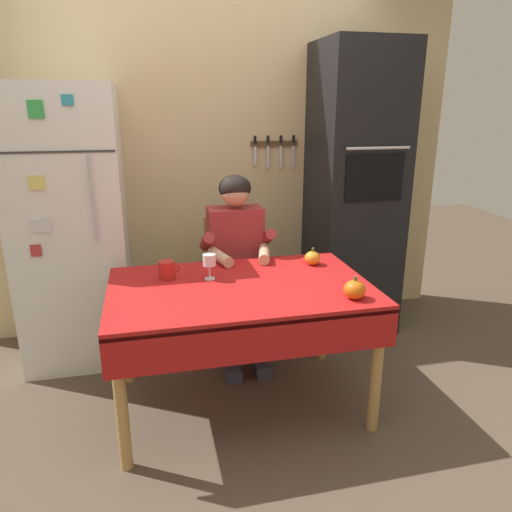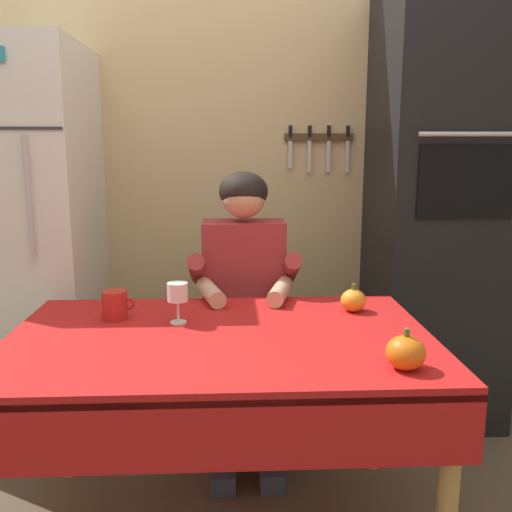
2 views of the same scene
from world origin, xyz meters
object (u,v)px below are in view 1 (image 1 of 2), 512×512
at_px(seated_person, 237,253).
at_px(pumpkin_large, 313,258).
at_px(pumpkin_medium, 355,290).
at_px(chair_behind_person, 233,276).
at_px(coffee_mug, 167,270).
at_px(wall_oven, 354,192).
at_px(wine_glass, 209,261).
at_px(refrigerator, 72,228).
at_px(dining_table, 241,301).

height_order(seated_person, pumpkin_large, seated_person).
distance_m(seated_person, pumpkin_medium, 0.99).
xyz_separation_m(chair_behind_person, coffee_mug, (-0.47, -0.58, 0.28)).
height_order(wall_oven, pumpkin_large, wall_oven).
xyz_separation_m(wall_oven, pumpkin_large, (-0.55, -0.66, -0.27)).
bearing_deg(wine_glass, seated_person, 61.76).
xyz_separation_m(refrigerator, pumpkin_large, (1.45, -0.62, -0.12)).
bearing_deg(coffee_mug, wine_glass, -15.15).
xyz_separation_m(refrigerator, seated_person, (1.05, -0.28, -0.16)).
bearing_deg(wall_oven, dining_table, -138.69).
xyz_separation_m(wall_oven, dining_table, (-1.05, -0.92, -0.39)).
bearing_deg(pumpkin_large, coffee_mug, -176.66).
bearing_deg(seated_person, wine_glass, -118.24).
height_order(wall_oven, coffee_mug, wall_oven).
xyz_separation_m(chair_behind_person, pumpkin_large, (0.40, -0.53, 0.27)).
bearing_deg(refrigerator, pumpkin_large, -23.23).
distance_m(dining_table, wine_glass, 0.28).
height_order(refrigerator, wall_oven, wall_oven).
bearing_deg(dining_table, wine_glass, 134.77).
height_order(refrigerator, coffee_mug, refrigerator).
bearing_deg(seated_person, chair_behind_person, 90.00).
xyz_separation_m(refrigerator, coffee_mug, (0.57, -0.67, -0.11)).
bearing_deg(chair_behind_person, wine_glass, -110.79).
xyz_separation_m(coffee_mug, pumpkin_medium, (0.90, -0.50, -0.00)).
relative_size(seated_person, coffee_mug, 10.57).
bearing_deg(coffee_mug, dining_table, -29.20).
relative_size(refrigerator, seated_person, 1.45).
distance_m(chair_behind_person, wine_glass, 0.77).
distance_m(seated_person, pumpkin_large, 0.53).
xyz_separation_m(refrigerator, wall_oven, (2.00, 0.04, 0.15)).
relative_size(coffee_mug, wine_glass, 0.81).
relative_size(wall_oven, wine_glass, 14.38).
distance_m(wall_oven, wine_glass, 1.44).
distance_m(coffee_mug, wine_glass, 0.24).
xyz_separation_m(chair_behind_person, wine_glass, (-0.24, -0.64, 0.34)).
distance_m(seated_person, coffee_mug, 0.62).
height_order(wall_oven, dining_table, wall_oven).
relative_size(wall_oven, seated_person, 1.69).
distance_m(coffee_mug, pumpkin_medium, 1.03).
height_order(seated_person, pumpkin_medium, seated_person).
height_order(chair_behind_person, pumpkin_medium, chair_behind_person).
distance_m(chair_behind_person, coffee_mug, 0.80).
height_order(wine_glass, pumpkin_large, wine_glass).
bearing_deg(pumpkin_medium, refrigerator, 141.35).
distance_m(refrigerator, coffee_mug, 0.89).
height_order(dining_table, seated_person, seated_person).
xyz_separation_m(coffee_mug, pumpkin_large, (0.88, 0.05, -0.01)).
bearing_deg(pumpkin_medium, wall_oven, 66.54).
bearing_deg(coffee_mug, pumpkin_medium, -29.31).
xyz_separation_m(dining_table, pumpkin_large, (0.50, 0.26, 0.13)).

